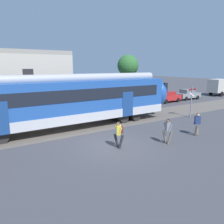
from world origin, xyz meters
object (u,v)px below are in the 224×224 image
Objects in this scene: parked_car_tan at (143,100)px; crossing_signal at (192,97)px; pedestrian_yellow at (119,132)px; parked_car_red at (168,97)px; pedestrian_navy at (197,122)px; parked_car_grey at (188,94)px; box_truck at (220,86)px; pedestrian_grey at (168,129)px.

crossing_signal is (-0.43, -7.53, 1.23)m from parked_car_tan.
pedestrian_yellow is 0.41× the size of parked_car_red.
pedestrian_navy is at bearing -9.52° from pedestrian_yellow.
pedestrian_yellow and pedestrian_navy have the same top height.
pedestrian_yellow is at bearing -136.64° from parked_car_tan.
parked_car_grey is 0.77× the size of box_truck.
parked_car_tan is at bearing -177.28° from parked_car_grey.
crossing_signal reaches higher than pedestrian_navy.
parked_car_tan and parked_car_grey have the same top height.
pedestrian_grey reaches higher than parked_car_grey.
pedestrian_yellow is 23.23m from parked_car_grey.
parked_car_red is (9.77, 11.74, -0.21)m from pedestrian_navy.
pedestrian_grey is at bearing -124.93° from parked_car_tan.
parked_car_tan is at bearing 86.77° from crossing_signal.
pedestrian_navy is at bearing -140.26° from parked_car_grey.
parked_car_red is 0.77× the size of box_truck.
parked_car_tan is 9.41m from parked_car_grey.
pedestrian_yellow is at bearing -146.01° from parked_car_red.
crossing_signal reaches higher than pedestrian_yellow.
pedestrian_navy is 6.13m from crossing_signal.
parked_car_tan is 0.76× the size of box_truck.
pedestrian_yellow is at bearing -159.41° from box_truck.
pedestrian_navy is 0.41× the size of parked_car_grey.
pedestrian_navy is 12.54m from parked_car_tan.
pedestrian_yellow is at bearing 160.42° from pedestrian_grey.
parked_car_grey is at bearing 39.74° from pedestrian_navy.
parked_car_grey is at bearing -179.61° from box_truck.
crossing_signal is at bearing 15.45° from pedestrian_yellow.
parked_car_grey is at bearing 2.62° from parked_car_red.
pedestrian_grey reaches higher than parked_car_tan.
pedestrian_grey is at bearing -152.23° from crossing_signal.
pedestrian_yellow is 31.24m from box_truck.
box_truck is 20.24m from crossing_signal.
crossing_signal reaches higher than pedestrian_grey.
pedestrian_grey is 17.45m from parked_car_red.
parked_car_tan is (4.97, 11.51, -0.21)m from pedestrian_navy.
parked_car_red and parked_car_grey have the same top height.
pedestrian_navy is at bearing -152.54° from box_truck.
pedestrian_grey and pedestrian_navy have the same top height.
pedestrian_navy reaches higher than parked_car_tan.
pedestrian_yellow reaches higher than parked_car_grey.
parked_car_tan is (8.07, 11.56, -0.18)m from pedestrian_grey.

